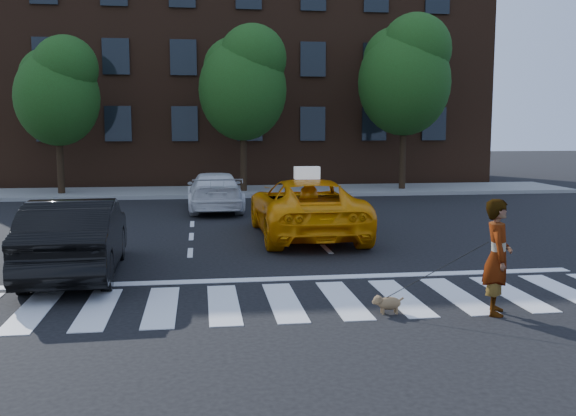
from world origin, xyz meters
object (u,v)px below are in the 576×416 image
(taxi, at_px, (306,207))
(dog, at_px, (387,303))
(tree_right, at_px, (405,71))
(white_suv, at_px, (215,191))
(tree_left, at_px, (58,87))
(black_sedan, at_px, (76,237))
(tree_mid, at_px, (244,79))
(woman, at_px, (498,257))

(taxi, xyz_separation_m, dog, (0.10, -7.14, -0.60))
(taxi, height_order, dog, taxi)
(tree_right, height_order, white_suv, tree_right)
(white_suv, xyz_separation_m, dog, (2.35, -12.68, -0.49))
(tree_left, bearing_deg, taxi, -52.04)
(tree_right, distance_m, black_sedan, 18.92)
(tree_left, distance_m, white_suv, 8.86)
(taxi, relative_size, dog, 10.82)
(white_suv, relative_size, dog, 8.92)
(tree_mid, relative_size, dog, 13.89)
(tree_right, xyz_separation_m, white_suv, (-8.38, -5.18, -4.60))
(tree_right, relative_size, black_sedan, 1.68)
(tree_right, bearing_deg, dog, -108.66)
(tree_mid, height_order, dog, tree_mid)
(woman, bearing_deg, tree_mid, 29.77)
(black_sedan, distance_m, woman, 7.82)
(tree_left, distance_m, taxi, 14.09)
(tree_left, bearing_deg, white_suv, -40.23)
(taxi, bearing_deg, tree_right, -120.15)
(taxi, distance_m, dog, 7.16)
(tree_left, height_order, tree_mid, tree_mid)
(tree_left, distance_m, tree_right, 14.52)
(taxi, bearing_deg, woman, 103.17)
(tree_left, relative_size, woman, 3.61)
(tree_mid, height_order, tree_right, tree_right)
(taxi, height_order, black_sedan, taxi)
(black_sedan, xyz_separation_m, woman, (6.94, -3.60, 0.14))
(tree_right, xyz_separation_m, black_sedan, (-11.30, -14.50, -4.51))
(tree_mid, bearing_deg, woman, -81.69)
(tree_left, xyz_separation_m, tree_mid, (7.50, -0.00, 0.41))
(tree_right, height_order, taxi, tree_right)
(woman, height_order, dog, woman)
(black_sedan, bearing_deg, woman, 150.17)
(white_suv, bearing_deg, tree_mid, -105.92)
(taxi, height_order, white_suv, taxi)
(black_sedan, height_order, dog, black_sedan)
(black_sedan, height_order, woman, woman)
(taxi, relative_size, black_sedan, 1.20)
(tree_right, height_order, dog, tree_right)
(white_suv, xyz_separation_m, woman, (4.02, -12.92, 0.24))
(woman, distance_m, dog, 1.84)
(tree_right, relative_size, dog, 15.06)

